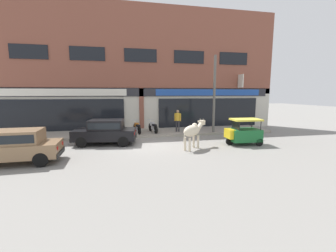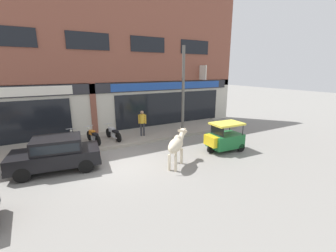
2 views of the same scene
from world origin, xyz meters
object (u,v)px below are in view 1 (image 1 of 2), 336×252
object	(u,v)px
motorcycle_2	(153,127)
auto_rickshaw	(243,133)
cow	(193,131)
pedestrian	(178,118)
utility_pole	(214,94)
car_1	(105,131)
car_0	(16,145)
motorcycle_0	(120,128)
motorcycle_1	(137,127)

from	to	relation	value
motorcycle_2	auto_rickshaw	bearing A→B (deg)	-42.53
cow	pedestrian	bearing A→B (deg)	85.58
pedestrian	utility_pole	size ratio (longest dim) A/B	0.29
car_1	auto_rickshaw	xyz separation A→B (m)	(7.88, -1.73, -0.15)
car_0	motorcycle_0	bearing A→B (deg)	51.29
cow	motorcycle_0	bearing A→B (deg)	129.71
pedestrian	utility_pole	distance (m)	3.13
car_1	pedestrian	distance (m)	5.58
cow	auto_rickshaw	bearing A→B (deg)	7.69
auto_rickshaw	motorcycle_1	xyz separation A→B (m)	(-5.86, 4.27, -0.10)
motorcycle_0	motorcycle_1	distance (m)	1.18
car_1	motorcycle_0	xyz separation A→B (m)	(0.85, 2.40, -0.26)
car_1	utility_pole	distance (m)	7.94
motorcycle_1	auto_rickshaw	bearing A→B (deg)	-36.12
auto_rickshaw	utility_pole	size ratio (longest dim) A/B	0.37
car_1	utility_pole	xyz separation A→B (m)	(7.48, 1.68, 2.08)
car_1	car_0	bearing A→B (deg)	-139.21
car_1	motorcycle_2	distance (m)	4.10
car_1	pedestrian	bearing A→B (deg)	26.18
car_0	motorcycle_2	size ratio (longest dim) A/B	2.04
motorcycle_1	motorcycle_2	bearing A→B (deg)	1.95
auto_rickshaw	pedestrian	size ratio (longest dim) A/B	1.26
cow	car_1	size ratio (longest dim) A/B	0.47
motorcycle_0	utility_pole	distance (m)	7.07
motorcycle_0	motorcycle_1	world-z (taller)	same
motorcycle_0	car_0	bearing A→B (deg)	-128.71
cow	car_0	bearing A→B (deg)	-174.06
car_0	auto_rickshaw	bearing A→B (deg)	6.44
motorcycle_1	utility_pole	world-z (taller)	utility_pole
cow	auto_rickshaw	xyz separation A→B (m)	(3.23, 0.44, -0.35)
motorcycle_2	utility_pole	world-z (taller)	utility_pole
car_1	motorcycle_0	distance (m)	2.56
utility_pole	motorcycle_1	bearing A→B (deg)	170.92
auto_rickshaw	motorcycle_0	world-z (taller)	auto_rickshaw
motorcycle_1	pedestrian	distance (m)	3.04
auto_rickshaw	utility_pole	world-z (taller)	utility_pole
car_0	motorcycle_0	xyz separation A→B (m)	(4.34, 5.41, -0.26)
motorcycle_1	car_0	bearing A→B (deg)	-134.74
motorcycle_0	auto_rickshaw	bearing A→B (deg)	-30.45
motorcycle_0	pedestrian	world-z (taller)	pedestrian
car_1	pedestrian	size ratio (longest dim) A/B	2.35
motorcycle_0	motorcycle_1	bearing A→B (deg)	7.03
motorcycle_1	motorcycle_2	size ratio (longest dim) A/B	1.00
pedestrian	utility_pole	world-z (taller)	utility_pole
auto_rickshaw	car_0	bearing A→B (deg)	-173.56
cow	pedestrian	distance (m)	4.64
motorcycle_1	utility_pole	distance (m)	6.00
motorcycle_0	pedestrian	xyz separation A→B (m)	(4.15, 0.05, 0.60)
motorcycle_0	utility_pole	size ratio (longest dim) A/B	0.33
motorcycle_1	utility_pole	bearing A→B (deg)	-9.08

